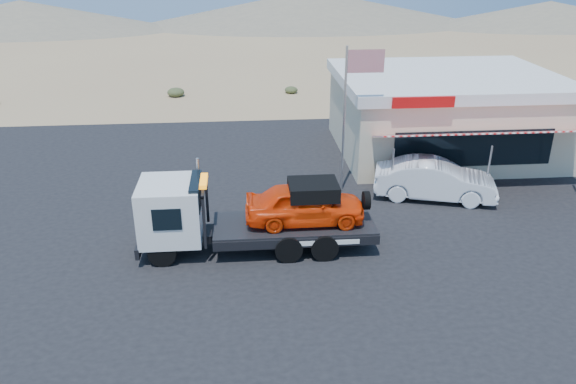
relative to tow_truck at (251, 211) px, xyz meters
name	(u,v)px	position (x,y,z in m)	size (l,w,h in m)	color
ground	(229,247)	(-0.78, 0.16, -1.41)	(120.00, 120.00, 0.00)	#9E7D5A
asphalt_lot	(281,207)	(1.22, 3.16, -1.40)	(32.00, 24.00, 0.02)	black
tow_truck	(251,211)	(0.00, 0.00, 0.00)	(7.80, 2.31, 2.61)	black
white_sedan	(435,180)	(7.53, 3.50, -0.59)	(1.69, 4.84, 1.59)	silver
jerky_store	(443,112)	(9.72, 9.14, 0.58)	(10.40, 9.97, 3.90)	beige
flagpole	(350,103)	(4.15, 4.66, 2.36)	(1.55, 0.10, 6.00)	#99999E
distant_hills	(152,13)	(-10.55, 55.31, 0.48)	(126.00, 48.00, 4.20)	#726B59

